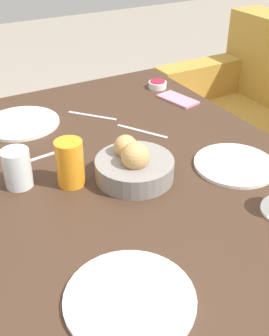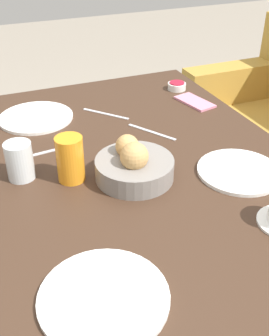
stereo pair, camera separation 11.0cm
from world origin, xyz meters
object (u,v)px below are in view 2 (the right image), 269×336
plate_near_right (104,297)px  cell_phone (195,102)px  bread_basket (134,165)px  knife_silver (106,114)px  fork_silver (152,132)px  juice_glass (70,159)px  plate_near_left (36,117)px  water_tumbler (20,161)px  jam_bowl_berry (177,86)px  plate_far_center (239,171)px  spoon_coffee (50,151)px

plate_near_right → cell_phone: plate_near_right is taller
bread_basket → knife_silver: bread_basket is taller
fork_silver → juice_glass: bearing=-62.3°
plate_near_left → water_tumbler: water_tumbler is taller
plate_near_left → fork_silver: 0.40m
bread_basket → juice_glass: bearing=-110.0°
bread_basket → plate_near_left: bearing=-159.5°
bread_basket → water_tumbler: bread_basket is taller
juice_glass → water_tumbler: size_ratio=1.21×
plate_near_right → jam_bowl_berry: 1.04m
plate_near_left → plate_far_center: size_ratio=1.09×
fork_silver → spoon_coffee: bearing=-90.9°
water_tumbler → spoon_coffee: (-0.11, 0.10, -0.05)m
fork_silver → knife_silver: same height
plate_far_center → spoon_coffee: (-0.31, -0.45, -0.00)m
juice_glass → knife_silver: 0.41m
jam_bowl_berry → plate_near_left: bearing=-84.9°
juice_glass → spoon_coffee: bearing=-172.6°
fork_silver → spoon_coffee: (-0.00, -0.32, 0.00)m
jam_bowl_berry → cell_phone: 0.14m
water_tumbler → plate_near_right: bearing=8.4°
plate_near_right → water_tumbler: 0.47m
plate_near_left → plate_near_right: 0.80m
plate_near_left → water_tumbler: 0.36m
plate_near_left → juice_glass: 0.40m
bread_basket → plate_near_right: bread_basket is taller
plate_near_right → jam_bowl_berry: bearing=145.3°
juice_glass → spoon_coffee: juice_glass is taller
juice_glass → fork_silver: size_ratio=0.79×
plate_near_right → fork_silver: bearing=148.0°
water_tumbler → fork_silver: (-0.10, 0.42, -0.05)m
plate_near_right → fork_silver: size_ratio=1.57×
plate_near_right → cell_phone: bearing=140.3°
juice_glass → spoon_coffee: (-0.16, -0.02, -0.06)m
juice_glass → fork_silver: bearing=117.7°
spoon_coffee → plate_far_center: bearing=55.3°
spoon_coffee → cell_phone: size_ratio=0.82×
fork_silver → knife_silver: (-0.18, -0.09, 0.00)m
plate_near_left → fork_silver: plate_near_left is taller
bread_basket → spoon_coffee: bearing=-141.5°
plate_near_right → jam_bowl_berry: jam_bowl_berry is taller
fork_silver → water_tumbler: bearing=-76.6°
bread_basket → knife_silver: 0.40m
plate_near_left → plate_near_right: (0.80, -0.04, 0.00)m
bread_basket → fork_silver: size_ratio=1.32×
plate_near_right → fork_silver: plate_near_right is taller
water_tumbler → knife_silver: water_tumbler is taller
water_tumbler → plate_far_center: bearing=69.6°
plate_far_center → knife_silver: size_ratio=1.59×
bread_basket → juice_glass: 0.16m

